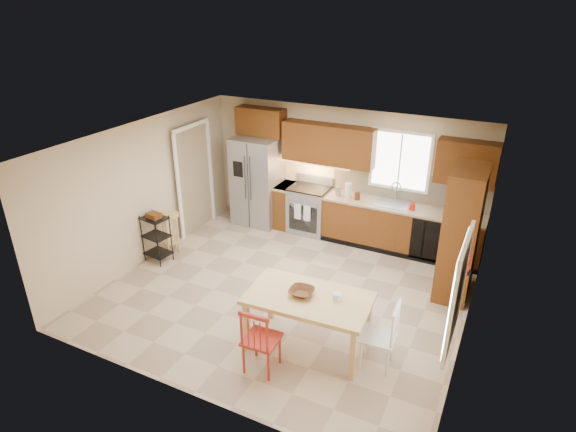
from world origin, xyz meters
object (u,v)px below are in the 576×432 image
(chair_white, at_px, (378,335))
(bar_stool, at_px, (171,233))
(table_jar, at_px, (337,298))
(soap_bottle, at_px, (412,205))
(fire_extinguisher, at_px, (465,265))
(pantry, at_px, (461,233))
(dining_table, at_px, (308,322))
(range_stove, at_px, (309,210))
(table_bowl, at_px, (302,295))
(utility_cart, at_px, (157,238))
(chair_red, at_px, (262,338))
(refrigerator, at_px, (257,181))

(chair_white, distance_m, bar_stool, 4.51)
(bar_stool, bearing_deg, table_jar, -1.91)
(soap_bottle, xyz_separation_m, fire_extinguisher, (1.15, -1.95, 0.10))
(chair_white, relative_size, bar_stool, 1.25)
(soap_bottle, distance_m, pantry, 1.31)
(fire_extinguisher, distance_m, dining_table, 2.25)
(range_stove, height_order, table_bowl, range_stove)
(utility_cart, bearing_deg, pantry, 23.08)
(table_jar, bearing_deg, table_bowl, -167.47)
(range_stove, relative_size, chair_white, 0.97)
(bar_stool, bearing_deg, dining_table, -5.18)
(chair_white, bearing_deg, fire_extinguisher, -37.78)
(chair_red, xyz_separation_m, table_jar, (0.70, 0.75, 0.35))
(table_jar, bearing_deg, dining_table, -164.05)
(bar_stool, bearing_deg, range_stove, 60.88)
(chair_white, bearing_deg, chair_red, 115.11)
(refrigerator, height_order, chair_red, refrigerator)
(pantry, bearing_deg, table_jar, -118.98)
(refrigerator, xyz_separation_m, range_stove, (1.15, 0.06, -0.45))
(table_jar, bearing_deg, refrigerator, 133.51)
(refrigerator, distance_m, table_bowl, 4.04)
(dining_table, bearing_deg, pantry, 52.37)
(table_bowl, distance_m, bar_stool, 3.56)
(pantry, xyz_separation_m, chair_red, (-1.90, -2.91, -0.57))
(soap_bottle, bearing_deg, chair_white, -83.65)
(table_bowl, bearing_deg, utility_cart, 163.94)
(chair_white, xyz_separation_m, utility_cart, (-4.33, 0.89, -0.03))
(dining_table, bearing_deg, table_bowl, 176.81)
(soap_bottle, height_order, bar_stool, soap_bottle)
(chair_white, xyz_separation_m, table_jar, (-0.60, 0.05, 0.35))
(range_stove, distance_m, table_jar, 3.64)
(chair_red, relative_size, table_jar, 6.62)
(fire_extinguisher, bearing_deg, bar_stool, 178.81)
(chair_red, height_order, utility_cart, chair_red)
(dining_table, xyz_separation_m, table_jar, (0.35, 0.10, 0.44))
(pantry, height_order, fire_extinguisher, pantry)
(chair_red, relative_size, bar_stool, 1.25)
(refrigerator, xyz_separation_m, soap_bottle, (3.18, -0.02, 0.09))
(pantry, xyz_separation_m, table_bowl, (-1.65, -2.26, -0.25))
(table_jar, relative_size, bar_stool, 0.19)
(table_jar, xyz_separation_m, utility_cart, (-3.73, 0.84, -0.39))
(dining_table, bearing_deg, fire_extinguisher, 31.53)
(utility_cart, bearing_deg, chair_red, -19.69)
(range_stove, height_order, fire_extinguisher, fire_extinguisher)
(bar_stool, bearing_deg, pantry, 27.03)
(fire_extinguisher, relative_size, table_jar, 2.50)
(dining_table, bearing_deg, range_stove, 110.51)
(refrigerator, distance_m, fire_extinguisher, 4.76)
(bar_stool, relative_size, utility_cart, 0.86)
(pantry, bearing_deg, dining_table, -124.44)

